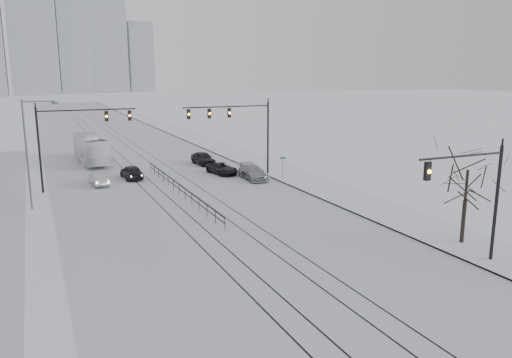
{
  "coord_description": "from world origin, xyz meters",
  "views": [
    {
      "loc": [
        -11.92,
        -13.89,
        11.06
      ],
      "look_at": [
        3.17,
        19.67,
        3.2
      ],
      "focal_mm": 35.0,
      "sensor_mm": 36.0,
      "label": 1
    }
  ],
  "objects_px": {
    "sedan_nb_front": "(222,169)",
    "sedan_nb_far": "(203,158)",
    "sedan_sb_outer": "(99,179)",
    "box_truck": "(92,149)",
    "bare_tree": "(467,178)",
    "sedan_sb_inner": "(131,172)",
    "sedan_nb_right": "(253,173)",
    "traffic_mast_near": "(478,190)"
  },
  "relations": [
    {
      "from": "sedan_sb_outer",
      "to": "sedan_nb_far",
      "type": "xyz_separation_m",
      "value": [
        13.15,
        6.63,
        0.1
      ]
    },
    {
      "from": "traffic_mast_near",
      "to": "sedan_sb_inner",
      "type": "xyz_separation_m",
      "value": [
        -13.5,
        32.84,
        -3.82
      ]
    },
    {
      "from": "bare_tree",
      "to": "sedan_sb_outer",
      "type": "relative_size",
      "value": 1.49
    },
    {
      "from": "sedan_sb_outer",
      "to": "sedan_nb_front",
      "type": "xyz_separation_m",
      "value": [
        13.22,
        0.2,
        -0.06
      ]
    },
    {
      "from": "bare_tree",
      "to": "traffic_mast_near",
      "type": "bearing_deg",
      "value": -128.76
    },
    {
      "from": "sedan_sb_inner",
      "to": "sedan_sb_outer",
      "type": "height_order",
      "value": "sedan_sb_inner"
    },
    {
      "from": "traffic_mast_near",
      "to": "bare_tree",
      "type": "distance_m",
      "value": 3.85
    },
    {
      "from": "sedan_sb_outer",
      "to": "sedan_nb_right",
      "type": "xyz_separation_m",
      "value": [
        15.22,
        -3.79,
        0.05
      ]
    },
    {
      "from": "sedan_nb_far",
      "to": "box_truck",
      "type": "bearing_deg",
      "value": 145.42
    },
    {
      "from": "bare_tree",
      "to": "sedan_sb_inner",
      "type": "bearing_deg",
      "value": 118.06
    },
    {
      "from": "traffic_mast_near",
      "to": "box_truck",
      "type": "height_order",
      "value": "traffic_mast_near"
    },
    {
      "from": "sedan_sb_inner",
      "to": "box_truck",
      "type": "distance_m",
      "value": 12.41
    },
    {
      "from": "sedan_nb_right",
      "to": "box_truck",
      "type": "bearing_deg",
      "value": 131.11
    },
    {
      "from": "bare_tree",
      "to": "sedan_sb_inner",
      "type": "relative_size",
      "value": 1.41
    },
    {
      "from": "sedan_nb_far",
      "to": "sedan_sb_inner",
      "type": "bearing_deg",
      "value": -157.15
    },
    {
      "from": "sedan_sb_outer",
      "to": "sedan_nb_far",
      "type": "bearing_deg",
      "value": -156.77
    },
    {
      "from": "sedan_nb_right",
      "to": "box_truck",
      "type": "relative_size",
      "value": 0.41
    },
    {
      "from": "bare_tree",
      "to": "box_truck",
      "type": "xyz_separation_m",
      "value": [
        -18.56,
        41.92,
        -2.81
      ]
    },
    {
      "from": "box_truck",
      "to": "sedan_sb_outer",
      "type": "bearing_deg",
      "value": 83.72
    },
    {
      "from": "sedan_sb_inner",
      "to": "bare_tree",
      "type": "bearing_deg",
      "value": 114.93
    },
    {
      "from": "sedan_sb_outer",
      "to": "sedan_nb_right",
      "type": "height_order",
      "value": "sedan_nb_right"
    },
    {
      "from": "sedan_nb_front",
      "to": "box_truck",
      "type": "height_order",
      "value": "box_truck"
    },
    {
      "from": "sedan_sb_outer",
      "to": "box_truck",
      "type": "distance_m",
      "value": 13.91
    },
    {
      "from": "sedan_sb_inner",
      "to": "box_truck",
      "type": "height_order",
      "value": "box_truck"
    },
    {
      "from": "sedan_sb_inner",
      "to": "sedan_sb_outer",
      "type": "relative_size",
      "value": 1.06
    },
    {
      "from": "sedan_nb_front",
      "to": "sedan_nb_far",
      "type": "relative_size",
      "value": 0.97
    },
    {
      "from": "sedan_sb_inner",
      "to": "sedan_nb_front",
      "type": "distance_m",
      "value": 9.79
    },
    {
      "from": "traffic_mast_near",
      "to": "sedan_sb_outer",
      "type": "bearing_deg",
      "value": 118.76
    },
    {
      "from": "sedan_sb_outer",
      "to": "bare_tree",
      "type": "bearing_deg",
      "value": 121.2
    },
    {
      "from": "traffic_mast_near",
      "to": "sedan_sb_inner",
      "type": "relative_size",
      "value": 1.61
    },
    {
      "from": "sedan_nb_front",
      "to": "sedan_nb_far",
      "type": "height_order",
      "value": "sedan_nb_far"
    },
    {
      "from": "sedan_sb_outer",
      "to": "box_truck",
      "type": "bearing_deg",
      "value": -97.28
    },
    {
      "from": "traffic_mast_near",
      "to": "box_truck",
      "type": "xyz_separation_m",
      "value": [
        -16.15,
        44.92,
        -2.88
      ]
    },
    {
      "from": "sedan_nb_front",
      "to": "sedan_nb_far",
      "type": "distance_m",
      "value": 6.44
    },
    {
      "from": "bare_tree",
      "to": "sedan_sb_outer",
      "type": "bearing_deg",
      "value": 124.73
    },
    {
      "from": "sedan_sb_inner",
      "to": "sedan_nb_right",
      "type": "distance_m",
      "value": 12.91
    },
    {
      "from": "bare_tree",
      "to": "sedan_nb_right",
      "type": "distance_m",
      "value": 24.94
    },
    {
      "from": "sedan_nb_right",
      "to": "box_truck",
      "type": "xyz_separation_m",
      "value": [
        -14.31,
        17.64,
        0.96
      ]
    },
    {
      "from": "bare_tree",
      "to": "box_truck",
      "type": "height_order",
      "value": "bare_tree"
    },
    {
      "from": "sedan_nb_front",
      "to": "box_truck",
      "type": "distance_m",
      "value": 18.41
    },
    {
      "from": "sedan_nb_far",
      "to": "box_truck",
      "type": "height_order",
      "value": "box_truck"
    },
    {
      "from": "sedan_sb_inner",
      "to": "sedan_nb_front",
      "type": "xyz_separation_m",
      "value": [
        9.66,
        -1.56,
        -0.12
      ]
    }
  ]
}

